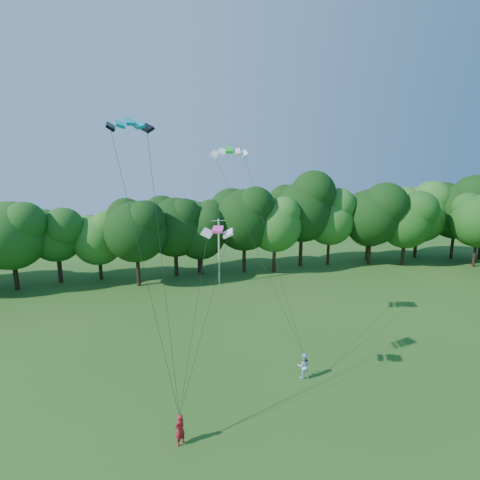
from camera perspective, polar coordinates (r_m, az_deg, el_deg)
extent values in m
cylinder|color=beige|center=(47.12, -3.23, -1.83)|extent=(0.21, 0.21, 8.37)
cube|color=beige|center=(46.35, -3.29, 2.96)|extent=(1.68, 0.09, 0.08)
imported|color=#AA1521|center=(23.13, -9.16, -26.62)|extent=(0.80, 0.76, 1.83)
imported|color=#B4D4FA|center=(28.65, 9.67, -18.35)|extent=(1.00, 0.83, 1.86)
cube|color=#058CA0|center=(21.72, -16.60, 16.88)|extent=(2.57, 1.60, 0.48)
cube|color=green|center=(30.27, -1.63, 13.58)|extent=(3.10, 1.87, 0.61)
cube|color=#F744A9|center=(21.66, -3.42, 1.62)|extent=(2.02, 1.41, 0.32)
cylinder|color=#321C13|center=(53.23, -6.21, -2.72)|extent=(0.43, 0.43, 4.00)
ellipsoid|color=black|center=(52.17, -6.34, 2.89)|extent=(7.99, 7.99, 8.72)
cylinder|color=#392A16|center=(62.60, 18.84, -1.22)|extent=(0.41, 0.41, 3.73)
ellipsoid|color=#2A621E|center=(61.74, 19.14, 3.23)|extent=(7.47, 7.47, 8.14)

